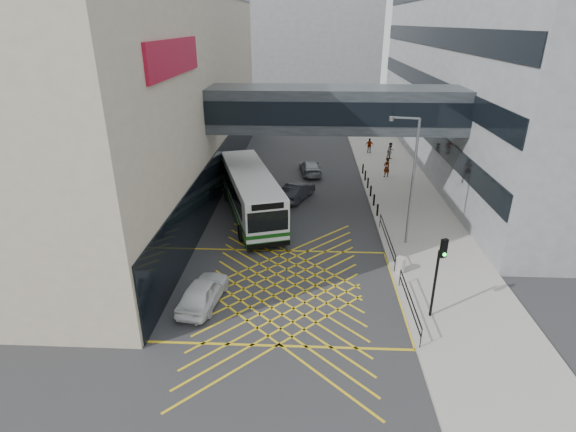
# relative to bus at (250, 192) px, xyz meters

# --- Properties ---
(ground) EXTENTS (120.00, 120.00, 0.00)m
(ground) POSITION_rel_bus_xyz_m (3.02, -10.04, -1.82)
(ground) COLOR #333335
(building_whsmith) EXTENTS (24.17, 42.00, 16.00)m
(building_whsmith) POSITION_rel_bus_xyz_m (-14.96, 5.95, 6.18)
(building_whsmith) COLOR #BDAD93
(building_whsmith) RESTS_ON ground
(building_right) EXTENTS (24.09, 44.00, 20.00)m
(building_right) POSITION_rel_bus_xyz_m (27.01, 13.96, 8.18)
(building_right) COLOR gray
(building_right) RESTS_ON ground
(building_far) EXTENTS (28.00, 16.00, 18.00)m
(building_far) POSITION_rel_bus_xyz_m (1.02, 49.96, 7.18)
(building_far) COLOR gray
(building_far) RESTS_ON ground
(skybridge) EXTENTS (20.00, 4.10, 3.00)m
(skybridge) POSITION_rel_bus_xyz_m (6.02, 1.96, 5.68)
(skybridge) COLOR #2E3339
(skybridge) RESTS_ON ground
(pavement) EXTENTS (6.00, 54.00, 0.16)m
(pavement) POSITION_rel_bus_xyz_m (12.02, 4.96, -1.74)
(pavement) COLOR #A5A097
(pavement) RESTS_ON ground
(box_junction) EXTENTS (12.00, 9.00, 0.01)m
(box_junction) POSITION_rel_bus_xyz_m (3.02, -10.04, -1.82)
(box_junction) COLOR gold
(box_junction) RESTS_ON ground
(bus) EXTENTS (6.22, 12.38, 3.39)m
(bus) POSITION_rel_bus_xyz_m (0.00, 0.00, 0.00)
(bus) COLOR silver
(bus) RESTS_ON ground
(car_white) EXTENTS (2.47, 4.66, 1.41)m
(car_white) POSITION_rel_bus_xyz_m (-1.02, -11.47, -1.11)
(car_white) COLOR white
(car_white) RESTS_ON ground
(car_dark) EXTENTS (3.36, 4.76, 1.39)m
(car_dark) POSITION_rel_bus_xyz_m (3.29, 3.39, -1.12)
(car_dark) COLOR black
(car_dark) RESTS_ON ground
(car_silver) EXTENTS (2.39, 4.55, 1.35)m
(car_silver) POSITION_rel_bus_xyz_m (4.35, 10.11, -1.14)
(car_silver) COLOR gray
(car_silver) RESTS_ON ground
(traffic_light) EXTENTS (0.35, 0.50, 4.20)m
(traffic_light) POSITION_rel_bus_xyz_m (10.23, -12.28, 1.07)
(traffic_light) COLOR black
(traffic_light) RESTS_ON pavement
(street_lamp) EXTENTS (1.82, 0.55, 7.99)m
(street_lamp) POSITION_rel_bus_xyz_m (10.34, -4.30, 2.90)
(street_lamp) COLOR slate
(street_lamp) RESTS_ON pavement
(litter_bin) EXTENTS (0.53, 0.53, 0.91)m
(litter_bin) POSITION_rel_bus_xyz_m (9.46, -8.09, -1.20)
(litter_bin) COLOR #ADA89E
(litter_bin) RESTS_ON pavement
(kerb_railings) EXTENTS (0.05, 12.54, 1.00)m
(kerb_railings) POSITION_rel_bus_xyz_m (9.17, -8.27, -0.94)
(kerb_railings) COLOR black
(kerb_railings) RESTS_ON pavement
(bollards) EXTENTS (0.14, 10.14, 0.90)m
(bollards) POSITION_rel_bus_xyz_m (9.27, 4.96, -1.21)
(bollards) COLOR black
(bollards) RESTS_ON pavement
(pedestrian_a) EXTENTS (0.86, 0.78, 1.78)m
(pedestrian_a) POSITION_rel_bus_xyz_m (11.28, 9.06, -0.77)
(pedestrian_a) COLOR gray
(pedestrian_a) RESTS_ON pavement
(pedestrian_b) EXTENTS (0.97, 0.88, 1.72)m
(pedestrian_b) POSITION_rel_bus_xyz_m (12.58, 14.90, -0.80)
(pedestrian_b) COLOR gray
(pedestrian_b) RESTS_ON pavement
(pedestrian_c) EXTENTS (1.01, 0.65, 1.58)m
(pedestrian_c) POSITION_rel_bus_xyz_m (10.72, 17.25, -0.87)
(pedestrian_c) COLOR gray
(pedestrian_c) RESTS_ON pavement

